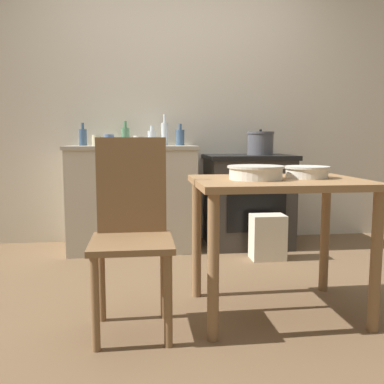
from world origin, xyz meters
TOP-DOWN VIEW (x-y plane):
  - ground_plane at (0.00, 0.00)m, footprint 14.00×14.00m
  - wall_back at (0.00, 1.58)m, footprint 8.00×0.07m
  - counter_cabinet at (-0.43, 1.25)m, footprint 1.10×0.63m
  - stove at (0.60, 1.25)m, footprint 0.77×0.64m
  - work_table at (0.38, -0.29)m, footprint 0.91×0.68m
  - chair at (-0.41, -0.38)m, footprint 0.40×0.40m
  - flour_sack at (0.65, 0.75)m, footprint 0.27×0.19m
  - stock_pot at (0.71, 1.24)m, footprint 0.24×0.24m
  - mixing_bowl_large at (0.55, -0.24)m, footprint 0.25×0.25m
  - mixing_bowl_small at (0.25, -0.29)m, footprint 0.30×0.30m
  - bottle_far_left at (-0.49, 1.45)m, footprint 0.07×0.07m
  - bottle_left at (0.01, 1.41)m, footprint 0.08×0.08m
  - bottle_mid_left at (-0.86, 1.37)m, footprint 0.07×0.07m
  - bottle_center_left at (-0.13, 1.47)m, footprint 0.06×0.06m
  - bottle_center at (-0.25, 1.41)m, footprint 0.08×0.08m
  - cup_center_right at (-0.72, 1.22)m, footprint 0.08×0.08m
  - cup_mid_right at (-0.61, 1.08)m, footprint 0.08×0.08m
  - cup_right at (-0.37, 1.06)m, footprint 0.08×0.08m

SIDE VIEW (x-z plane):
  - ground_plane at x=0.00m, z-range 0.00..0.00m
  - flour_sack at x=0.65m, z-range 0.00..0.36m
  - stove at x=0.60m, z-range 0.00..0.82m
  - counter_cabinet at x=-0.43m, z-range 0.00..0.90m
  - chair at x=-0.41m, z-range 0.03..1.00m
  - work_table at x=0.38m, z-range 0.25..0.99m
  - mixing_bowl_large at x=0.55m, z-range 0.75..0.82m
  - mixing_bowl_small at x=0.25m, z-range 0.75..0.82m
  - stock_pot at x=0.71m, z-range 0.81..1.04m
  - cup_right at x=-0.37m, z-range 0.90..0.99m
  - cup_center_right at x=-0.72m, z-range 0.90..1.00m
  - cup_mid_right at x=-0.61m, z-range 0.90..1.00m
  - bottle_center at x=-0.25m, z-range 0.88..1.06m
  - bottle_left at x=0.01m, z-range 0.88..1.08m
  - bottle_mid_left at x=-0.86m, z-range 0.88..1.08m
  - bottle_far_left at x=-0.49m, z-range 0.88..1.10m
  - bottle_center_left at x=-0.13m, z-range 0.87..1.15m
  - wall_back at x=0.00m, z-range 0.00..2.55m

